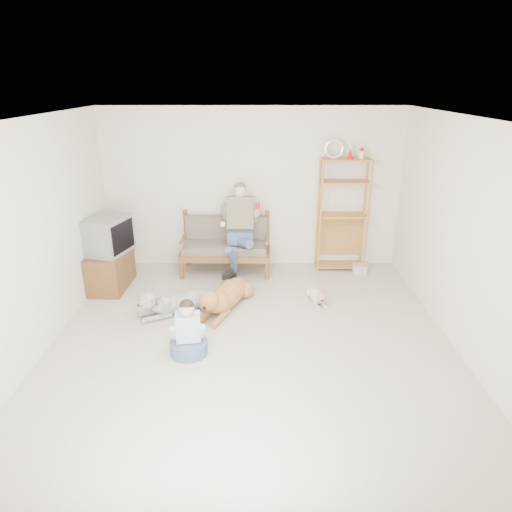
{
  "coord_description": "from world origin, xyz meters",
  "views": [
    {
      "loc": [
        0.05,
        -4.84,
        3.07
      ],
      "look_at": [
        0.06,
        1.0,
        0.81
      ],
      "focal_mm": 32.0,
      "sensor_mm": 36.0,
      "label": 1
    }
  ],
  "objects_px": {
    "golden_retriever": "(224,297)",
    "tv_stand": "(110,269)",
    "etagere": "(342,214)",
    "loveseat": "(226,244)"
  },
  "relations": [
    {
      "from": "etagere",
      "to": "golden_retriever",
      "type": "bearing_deg",
      "value": -141.1
    },
    {
      "from": "loveseat",
      "to": "etagere",
      "type": "bearing_deg",
      "value": 5.03
    },
    {
      "from": "golden_retriever",
      "to": "tv_stand",
      "type": "bearing_deg",
      "value": -179.25
    },
    {
      "from": "loveseat",
      "to": "etagere",
      "type": "height_order",
      "value": "etagere"
    },
    {
      "from": "etagere",
      "to": "tv_stand",
      "type": "bearing_deg",
      "value": -167.92
    },
    {
      "from": "loveseat",
      "to": "etagere",
      "type": "relative_size",
      "value": 0.69
    },
    {
      "from": "etagere",
      "to": "golden_retriever",
      "type": "xyz_separation_m",
      "value": [
        -1.91,
        -1.54,
        -0.78
      ]
    },
    {
      "from": "tv_stand",
      "to": "etagere",
      "type": "bearing_deg",
      "value": 14.83
    },
    {
      "from": "tv_stand",
      "to": "loveseat",
      "type": "bearing_deg",
      "value": 23.59
    },
    {
      "from": "loveseat",
      "to": "golden_retriever",
      "type": "relative_size",
      "value": 1.04
    }
  ]
}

